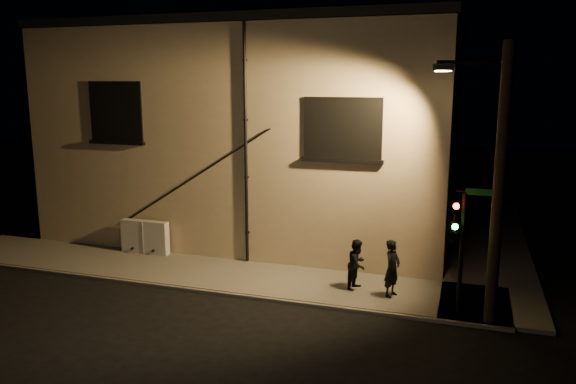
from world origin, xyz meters
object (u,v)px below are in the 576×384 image
(pedestrian_a, at_px, (392,268))
(traffic_signal, at_px, (455,230))
(utility_cabinet, at_px, (145,237))
(pedestrian_b, at_px, (357,264))
(streetlamp_pole, at_px, (496,181))

(pedestrian_a, height_order, traffic_signal, traffic_signal)
(utility_cabinet, height_order, pedestrian_b, pedestrian_b)
(pedestrian_a, xyz_separation_m, pedestrian_b, (-1.12, 0.30, -0.08))
(traffic_signal, height_order, streetlamp_pole, streetlamp_pole)
(pedestrian_a, height_order, pedestrian_b, pedestrian_a)
(utility_cabinet, bearing_deg, streetlamp_pole, -11.48)
(utility_cabinet, height_order, pedestrian_a, pedestrian_a)
(utility_cabinet, bearing_deg, pedestrian_b, -8.13)
(pedestrian_a, distance_m, pedestrian_b, 1.16)
(traffic_signal, bearing_deg, streetlamp_pole, -13.01)
(utility_cabinet, distance_m, traffic_signal, 11.54)
(pedestrian_a, distance_m, traffic_signal, 2.44)
(pedestrian_a, bearing_deg, traffic_signal, -92.64)
(pedestrian_b, distance_m, streetlamp_pole, 5.04)
(utility_cabinet, distance_m, pedestrian_a, 9.56)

